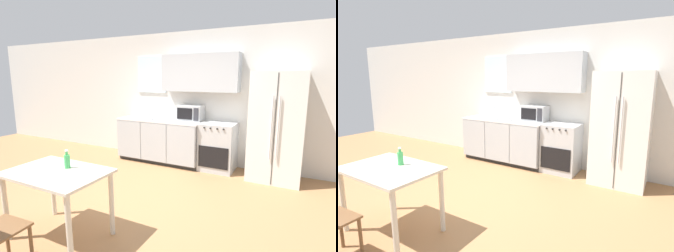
% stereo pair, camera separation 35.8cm
% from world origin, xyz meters
% --- Properties ---
extents(ground_plane, '(12.00, 12.00, 0.00)m').
position_xyz_m(ground_plane, '(0.00, 0.00, 0.00)').
color(ground_plane, '#9E7047').
extents(wall_back, '(12.00, 0.38, 2.70)m').
position_xyz_m(wall_back, '(0.03, 2.16, 1.43)').
color(wall_back, silver).
rests_on(wall_back, ground_plane).
extents(kitchen_counter, '(1.84, 0.68, 0.91)m').
position_xyz_m(kitchen_counter, '(-0.53, 1.83, 0.46)').
color(kitchen_counter, '#333333').
rests_on(kitchen_counter, ground_plane).
extents(oven_range, '(0.64, 0.61, 0.92)m').
position_xyz_m(oven_range, '(0.70, 1.86, 0.46)').
color(oven_range, '#B7BABC').
rests_on(oven_range, ground_plane).
extents(refrigerator, '(0.86, 0.71, 1.88)m').
position_xyz_m(refrigerator, '(1.73, 1.83, 0.94)').
color(refrigerator, silver).
rests_on(refrigerator, ground_plane).
extents(kitchen_sink, '(0.57, 0.43, 0.22)m').
position_xyz_m(kitchen_sink, '(-0.93, 1.84, 0.92)').
color(kitchen_sink, '#B7BABC').
rests_on(kitchen_sink, kitchen_counter).
extents(microwave, '(0.50, 0.33, 0.31)m').
position_xyz_m(microwave, '(0.08, 1.97, 1.06)').
color(microwave, '#B7BABC').
rests_on(microwave, kitchen_counter).
extents(coffee_mug, '(0.13, 0.10, 0.09)m').
position_xyz_m(coffee_mug, '(-0.35, 1.68, 0.95)').
color(coffee_mug, white).
rests_on(coffee_mug, kitchen_counter).
extents(dining_table, '(1.08, 0.73, 0.78)m').
position_xyz_m(dining_table, '(-0.22, -1.09, 0.65)').
color(dining_table, beige).
rests_on(dining_table, ground_plane).
extents(drink_bottle, '(0.07, 0.07, 0.21)m').
position_xyz_m(drink_bottle, '(-0.20, -0.96, 0.86)').
color(drink_bottle, '#3FB259').
rests_on(drink_bottle, dining_table).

